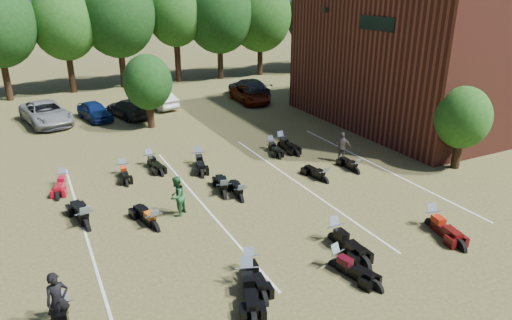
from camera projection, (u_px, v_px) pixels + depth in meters
ground at (295, 218)px, 19.00m from camera, size 160.00×160.00×0.00m
car_2 at (46, 113)px, 31.54m from camera, size 3.60×5.94×1.54m
car_3 at (129, 108)px, 33.28m from camera, size 2.97×4.90×1.33m
car_4 at (95, 111)px, 32.57m from camera, size 2.33×4.06×1.30m
car_5 at (158, 100)px, 35.65m from camera, size 2.33×4.25×1.33m
car_6 at (250, 95)px, 37.40m from camera, size 2.37×4.74×1.29m
car_7 at (249, 88)px, 39.02m from camera, size 2.61×5.67×1.61m
person_black at (58, 301)px, 12.71m from camera, size 0.72×0.56×1.76m
person_green at (177, 196)px, 18.98m from camera, size 1.07×1.06×1.75m
person_grey at (342, 147)px, 24.74m from camera, size 1.00×0.99×1.70m
motorcycle_1 at (65, 319)px, 13.29m from camera, size 1.05×2.33×1.25m
motorcycle_2 at (247, 286)px, 14.76m from camera, size 1.60×2.65×1.41m
motorcycle_3 at (250, 272)px, 15.48m from camera, size 1.09×2.32×1.24m
motorcycle_4 at (334, 241)px, 17.30m from camera, size 0.86×2.54×1.41m
motorcycle_5 at (336, 268)px, 15.70m from camera, size 1.24×2.33×1.24m
motorcycle_6 at (431, 226)px, 18.37m from camera, size 1.22×2.52×1.35m
motorcycle_8 at (155, 229)px, 18.15m from camera, size 1.22×2.42×1.29m
motorcycle_9 at (87, 228)px, 18.24m from camera, size 1.14×2.61×1.41m
motorcycle_10 at (241, 200)px, 20.57m from camera, size 0.94×2.14×1.15m
motorcycle_11 at (224, 197)px, 20.91m from camera, size 1.23×2.37×1.26m
motorcycle_12 at (324, 182)px, 22.48m from camera, size 0.88×2.13×1.15m
motorcycle_13 at (356, 173)px, 23.57m from camera, size 0.76×2.04×1.12m
motorcycle_15 at (64, 185)px, 22.16m from camera, size 1.20×2.27×1.21m
motorcycle_16 at (150, 165)px, 24.57m from camera, size 0.91×2.30×1.25m
motorcycle_17 at (123, 174)px, 23.39m from camera, size 0.83×2.09×1.14m
motorcycle_18 at (199, 164)px, 24.73m from camera, size 1.33×2.53×1.34m
motorcycle_19 at (281, 147)px, 27.35m from camera, size 0.79×2.37×1.32m
motorcycle_20 at (271, 149)px, 26.89m from camera, size 1.00×2.12×1.14m
brick_building at (488, 38)px, 33.80m from camera, size 25.40×15.20×10.70m
tree_line at (117, 18)px, 40.43m from camera, size 56.00×6.00×9.79m
young_tree_near_building at (463, 118)px, 23.25m from camera, size 2.80×2.80×4.16m
young_tree_midfield at (148, 82)px, 29.94m from camera, size 3.20×3.20×4.70m
parking_lines at (202, 204)px, 20.23m from camera, size 20.10×14.00×0.01m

